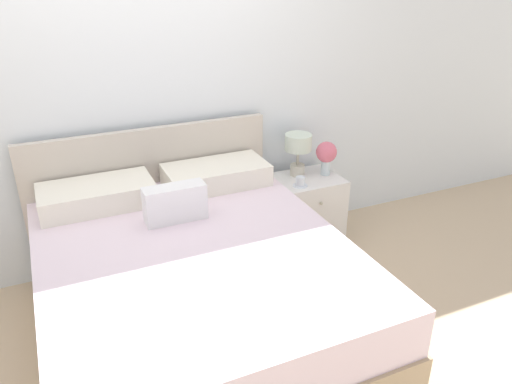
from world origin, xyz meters
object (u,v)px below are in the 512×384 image
(nightstand, at_px, (306,209))
(teacup, at_px, (300,182))
(bed, at_px, (193,285))
(flower_vase, at_px, (327,154))
(table_lamp, at_px, (298,147))

(nightstand, distance_m, teacup, 0.33)
(bed, bearing_deg, flower_vase, 28.15)
(flower_vase, bearing_deg, bed, -151.85)
(bed, xyz_separation_m, table_lamp, (1.07, 0.76, 0.42))
(bed, xyz_separation_m, nightstand, (1.11, 0.68, -0.07))
(bed, height_order, teacup, bed)
(nightstand, distance_m, table_lamp, 0.49)
(flower_vase, bearing_deg, table_lamp, 158.42)
(bed, distance_m, nightstand, 1.30)
(bed, bearing_deg, teacup, 29.84)
(teacup, bearing_deg, table_lamp, 67.51)
(bed, relative_size, nightstand, 3.69)
(nightstand, height_order, flower_vase, flower_vase)
(bed, distance_m, teacup, 1.17)
(table_lamp, xyz_separation_m, teacup, (-0.08, -0.19, -0.19))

